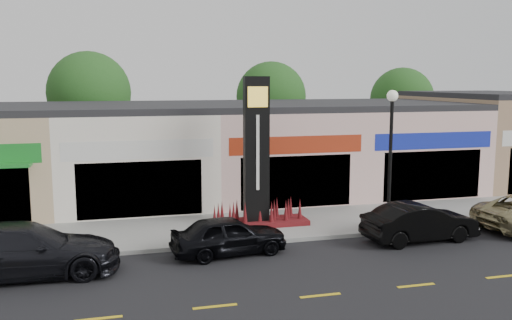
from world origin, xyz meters
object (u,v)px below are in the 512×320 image
object	(u,v)px
pylon_sign	(256,174)
car_dark_sedan	(24,250)
lamp_east_near	(391,145)
car_black_sedan	(229,235)
car_black_conv	(420,222)

from	to	relation	value
pylon_sign	car_dark_sedan	distance (m)	9.08
lamp_east_near	pylon_sign	size ratio (longest dim) A/B	0.91
lamp_east_near	pylon_sign	world-z (taller)	pylon_sign
lamp_east_near	car_black_sedan	size ratio (longest dim) A/B	1.37
pylon_sign	car_black_sedan	world-z (taller)	pylon_sign
car_dark_sedan	pylon_sign	bearing A→B (deg)	-67.08
car_dark_sedan	car_black_conv	size ratio (longest dim) A/B	1.31
lamp_east_near	car_black_conv	size ratio (longest dim) A/B	1.26
lamp_east_near	pylon_sign	xyz separation A→B (m)	(-5.00, 1.70, -1.20)
lamp_east_near	car_black_sedan	bearing A→B (deg)	-169.39
car_black_sedan	car_black_conv	size ratio (longest dim) A/B	0.92
lamp_east_near	car_dark_sedan	size ratio (longest dim) A/B	0.96
lamp_east_near	car_dark_sedan	xyz separation A→B (m)	(-13.26, -1.79, -2.65)
pylon_sign	car_black_sedan	xyz separation A→B (m)	(-1.75, -2.96, -1.59)
lamp_east_near	pylon_sign	distance (m)	5.42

